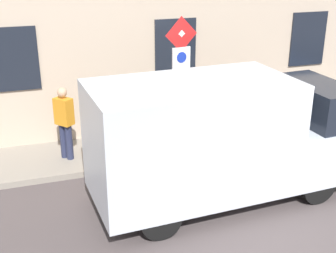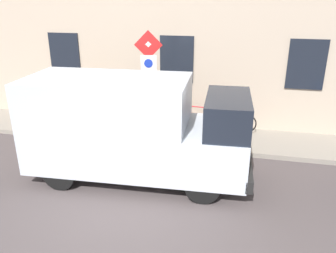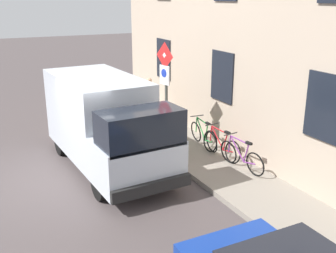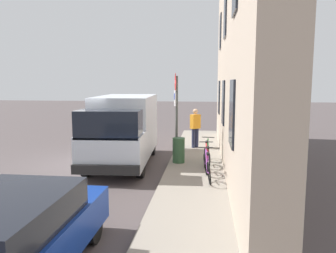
# 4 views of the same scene
# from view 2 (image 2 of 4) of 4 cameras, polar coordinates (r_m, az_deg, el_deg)

# --- Properties ---
(ground_plane) EXTENTS (80.00, 80.00, 0.00)m
(ground_plane) POSITION_cam_2_polar(r_m,az_deg,el_deg) (7.47, -6.69, -13.94)
(ground_plane) COLOR #4A4142
(sidewalk_slab) EXTENTS (1.92, 16.43, 0.14)m
(sidewalk_slab) POSITION_cam_2_polar(r_m,az_deg,el_deg) (10.95, 0.39, -1.40)
(sidewalk_slab) COLOR gray
(sidewalk_slab) RESTS_ON ground_plane
(building_facade) EXTENTS (0.75, 14.43, 7.29)m
(building_facade) POSITION_cam_2_polar(r_m,az_deg,el_deg) (11.41, 1.92, 18.00)
(building_facade) COLOR #BDA892
(building_facade) RESTS_ON ground_plane
(sign_post_stacked) EXTENTS (0.19, 0.55, 3.13)m
(sign_post_stacked) POSITION_cam_2_polar(r_m,az_deg,el_deg) (9.71, -3.22, 9.13)
(sign_post_stacked) COLOR #474C47
(sign_post_stacked) RESTS_ON sidewalk_slab
(delivery_van) EXTENTS (2.27, 5.43, 2.50)m
(delivery_van) POSITION_cam_2_polar(r_m,az_deg,el_deg) (8.18, -5.87, -0.02)
(delivery_van) COLOR silver
(delivery_van) RESTS_ON ground_plane
(bicycle_purple) EXTENTS (0.46, 1.71, 0.89)m
(bicycle_purple) POSITION_cam_2_polar(r_m,az_deg,el_deg) (10.96, 10.20, 0.74)
(bicycle_purple) COLOR black
(bicycle_purple) RESTS_ON sidewalk_slab
(bicycle_red) EXTENTS (0.46, 1.71, 0.89)m
(bicycle_red) POSITION_cam_2_polar(r_m,az_deg,el_deg) (11.03, 5.17, 1.14)
(bicycle_red) COLOR black
(bicycle_red) RESTS_ON sidewalk_slab
(bicycle_green) EXTENTS (0.46, 1.71, 0.89)m
(bicycle_green) POSITION_cam_2_polar(r_m,az_deg,el_deg) (11.19, 0.24, 1.52)
(bicycle_green) COLOR black
(bicycle_green) RESTS_ON sidewalk_slab
(pedestrian) EXTENTS (0.47, 0.45, 1.72)m
(pedestrian) POSITION_cam_2_polar(r_m,az_deg,el_deg) (11.52, -14.69, 4.32)
(pedestrian) COLOR #262B47
(pedestrian) RESTS_ON sidewalk_slab
(litter_bin) EXTENTS (0.44, 0.44, 0.90)m
(litter_bin) POSITION_cam_2_polar(r_m,az_deg,el_deg) (10.25, -1.39, 0.10)
(litter_bin) COLOR #2D5133
(litter_bin) RESTS_ON sidewalk_slab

